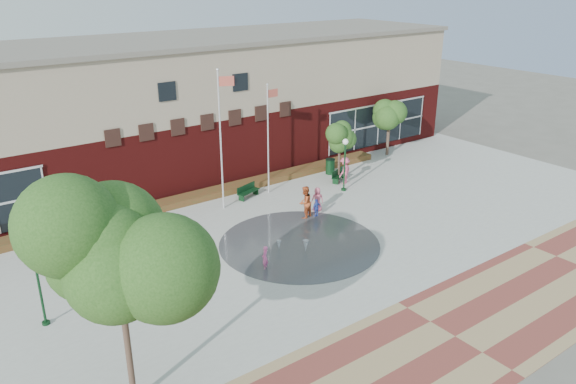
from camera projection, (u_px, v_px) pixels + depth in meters
ground at (337, 266)px, 27.11m from camera, size 120.00×120.00×0.00m
plaza_concrete at (288, 237)px, 30.10m from camera, size 46.00×18.00×0.01m
paver_band at (455, 337)px, 21.86m from camera, size 46.00×6.00×0.01m
splash_pad at (299, 244)px, 29.36m from camera, size 8.40×8.40×0.01m
library_building at (172, 107)px, 38.51m from camera, size 44.40×10.40×9.20m
flower_bed at (217, 195)px, 35.80m from camera, size 26.00×1.20×0.40m
flagpole_left at (221, 133)px, 32.12m from camera, size 0.92×0.43×8.35m
flagpole_right at (268, 133)px, 34.79m from camera, size 0.87×0.14×7.04m
lamp_left at (38, 281)px, 21.89m from camera, size 0.35×0.35×3.26m
lamp_right at (345, 159)px, 35.72m from camera, size 0.37×0.37×3.50m
bench_left at (105, 232)px, 29.92m from camera, size 2.02×1.30×0.99m
bench_mid at (248, 194)px, 35.25m from camera, size 1.74×0.95×0.84m
bench_right at (339, 178)px, 38.04m from camera, size 1.69×1.08×0.83m
trash_can at (330, 166)px, 39.33m from camera, size 0.67×0.67×1.10m
tree_big_left at (116, 253)px, 16.55m from camera, size 4.83×4.83×7.73m
tree_mid at (340, 137)px, 37.20m from camera, size 2.51×2.51×4.23m
tree_small_right at (389, 116)px, 42.54m from camera, size 2.48×2.48×4.23m
water_jet_a at (306, 252)px, 28.49m from camera, size 0.32×0.32×0.62m
water_jet_b at (279, 250)px, 28.72m from camera, size 0.22×0.22×0.50m
child_splash at (265, 258)px, 26.65m from camera, size 0.52×0.49×1.20m
adult_red at (305, 202)px, 32.13m from camera, size 1.10×0.96×1.93m
adult_pink at (317, 199)px, 33.15m from camera, size 0.85×0.76×1.47m
child_blue at (316, 208)px, 32.41m from camera, size 0.67×0.32×1.10m
person_bench at (345, 171)px, 37.43m from camera, size 1.34×1.04×1.83m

